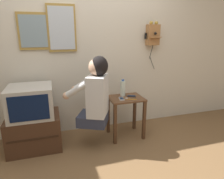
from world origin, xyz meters
TOP-DOWN VIEW (x-y plane):
  - ground_plane at (0.00, 0.00)m, footprint 14.00×14.00m
  - wall_back at (0.00, 1.18)m, footprint 6.80×0.05m
  - side_table at (0.44, 0.74)m, footprint 0.48×0.39m
  - person at (-0.02, 0.59)m, footprint 0.60×0.53m
  - tv_stand at (-0.80, 0.80)m, footprint 0.65×0.51m
  - television at (-0.81, 0.80)m, footprint 0.53×0.50m
  - wall_phone_antique at (1.00, 1.09)m, footprint 0.23×0.18m
  - framed_picture at (-0.71, 1.14)m, footprint 0.39×0.03m
  - wall_mirror at (-0.35, 1.14)m, footprint 0.38×0.03m
  - cell_phone_held at (0.36, 0.70)m, footprint 0.08×0.13m
  - cell_phone_spare at (0.54, 0.76)m, footprint 0.14×0.11m
  - water_bottle at (0.43, 0.83)m, footprint 0.07×0.07m
  - toothbrush at (0.47, 0.64)m, footprint 0.15×0.07m

SIDE VIEW (x-z plane):
  - ground_plane at x=0.00m, z-range 0.00..0.00m
  - tv_stand at x=-0.80m, z-range 0.00..0.45m
  - side_table at x=0.44m, z-range 0.15..0.74m
  - cell_phone_held at x=0.36m, z-range 0.59..0.61m
  - cell_phone_spare at x=0.54m, z-range 0.59..0.61m
  - toothbrush at x=0.47m, z-range 0.59..0.61m
  - television at x=-0.81m, z-range 0.45..0.84m
  - water_bottle at x=0.43m, z-range 0.59..0.83m
  - person at x=-0.02m, z-range 0.30..1.19m
  - wall_back at x=0.00m, z-range 0.00..2.55m
  - wall_phone_antique at x=1.00m, z-range 1.08..1.81m
  - framed_picture at x=-0.71m, z-range 1.25..1.73m
  - wall_mirror at x=-0.35m, z-range 1.22..1.84m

